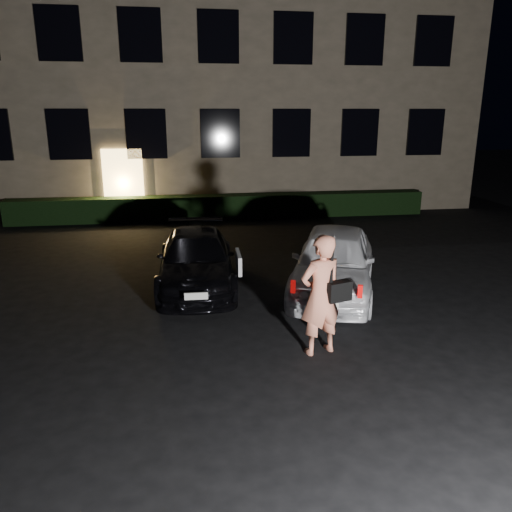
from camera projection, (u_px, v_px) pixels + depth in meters
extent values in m
plane|color=black|center=(275.00, 347.00, 8.29)|extent=(80.00, 80.00, 0.00)
cube|color=#685D4A|center=(211.00, 56.00, 20.86)|extent=(20.00, 8.00, 12.00)
cube|color=#F2C36A|center=(124.00, 184.00, 17.84)|extent=(1.40, 0.10, 2.50)
cube|color=black|center=(69.00, 135.00, 17.11)|extent=(1.40, 0.10, 1.70)
cube|color=black|center=(146.00, 134.00, 17.48)|extent=(1.40, 0.10, 1.70)
cube|color=black|center=(220.00, 134.00, 17.84)|extent=(1.40, 0.10, 1.70)
cube|color=black|center=(291.00, 133.00, 18.21)|extent=(1.40, 0.10, 1.70)
cube|color=black|center=(360.00, 133.00, 18.57)|extent=(1.40, 0.10, 1.70)
cube|color=black|center=(425.00, 132.00, 18.94)|extent=(1.40, 0.10, 1.70)
cube|color=black|center=(59.00, 34.00, 16.22)|extent=(1.40, 0.10, 1.70)
cube|color=black|center=(140.00, 35.00, 16.58)|extent=(1.40, 0.10, 1.70)
cube|color=black|center=(218.00, 37.00, 16.95)|extent=(1.40, 0.10, 1.70)
cube|color=black|center=(293.00, 38.00, 17.31)|extent=(1.40, 0.10, 1.70)
cube|color=black|center=(365.00, 40.00, 17.68)|extent=(1.40, 0.10, 1.70)
cube|color=black|center=(434.00, 41.00, 18.04)|extent=(1.40, 0.10, 1.70)
cube|color=black|center=(223.00, 207.00, 18.14)|extent=(15.00, 0.70, 0.85)
imported|color=black|center=(196.00, 259.00, 11.14)|extent=(1.79, 4.13, 1.18)
cube|color=white|center=(239.00, 262.00, 10.48)|extent=(0.10, 0.85, 0.39)
cube|color=silver|center=(196.00, 296.00, 9.14)|extent=(0.43, 0.05, 0.13)
imported|color=white|center=(334.00, 261.00, 10.64)|extent=(3.02, 4.46, 1.41)
cube|color=red|center=(293.00, 287.00, 8.89)|extent=(0.10, 0.08, 0.23)
cube|color=red|center=(360.00, 291.00, 8.65)|extent=(0.10, 0.08, 0.23)
cube|color=silver|center=(325.00, 303.00, 8.79)|extent=(0.45, 0.21, 0.14)
imported|color=#E58465|center=(320.00, 295.00, 7.86)|extent=(0.83, 0.67, 1.98)
cube|color=black|center=(339.00, 291.00, 7.83)|extent=(0.44, 0.29, 0.31)
cube|color=black|center=(331.00, 264.00, 7.69)|extent=(0.06, 0.08, 0.61)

